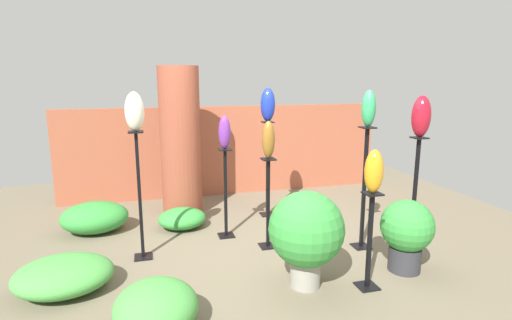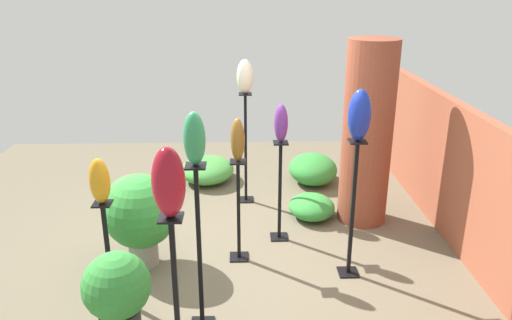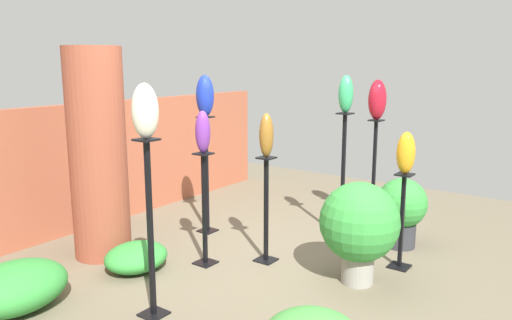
{
  "view_description": "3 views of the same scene",
  "coord_description": "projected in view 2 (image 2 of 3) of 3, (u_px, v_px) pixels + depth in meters",
  "views": [
    {
      "loc": [
        -1.35,
        -4.31,
        2.03
      ],
      "look_at": [
        -0.14,
        0.03,
        1.09
      ],
      "focal_mm": 28.0,
      "sensor_mm": 36.0,
      "label": 1
    },
    {
      "loc": [
        4.66,
        0.08,
        2.8
      ],
      "look_at": [
        -0.23,
        0.24,
        1.02
      ],
      "focal_mm": 35.0,
      "sensor_mm": 36.0,
      "label": 2
    },
    {
      "loc": [
        -4.0,
        -2.75,
        2.04
      ],
      "look_at": [
        0.01,
        0.18,
        1.06
      ],
      "focal_mm": 35.0,
      "sensor_mm": 36.0,
      "label": 3
    }
  ],
  "objects": [
    {
      "name": "ground_plane",
      "position": [
        234.0,
        257.0,
        5.34
      ],
      "size": [
        8.0,
        8.0,
        0.0
      ],
      "primitive_type": "plane",
      "color": "#6B604C"
    },
    {
      "name": "brick_wall_back",
      "position": [
        471.0,
        188.0,
        5.15
      ],
      "size": [
        5.6,
        0.12,
        1.55
      ],
      "primitive_type": "cube",
      "color": "#9E5138",
      "rests_on": "ground"
    },
    {
      "name": "brick_pillar",
      "position": [
        367.0,
        134.0,
        5.83
      ],
      "size": [
        0.59,
        0.59,
        2.19
      ],
      "primitive_type": "cylinder",
      "color": "brown",
      "rests_on": "ground"
    },
    {
      "name": "pedestal_ivory",
      "position": [
        246.0,
        153.0,
        6.48
      ],
      "size": [
        0.2,
        0.2,
        1.46
      ],
      "color": "black",
      "rests_on": "ground"
    },
    {
      "name": "pedestal_cobalt",
      "position": [
        352.0,
        215.0,
        4.83
      ],
      "size": [
        0.2,
        0.2,
        1.41
      ],
      "color": "black",
      "rests_on": "ground"
    },
    {
      "name": "pedestal_bronze",
      "position": [
        239.0,
        215.0,
        5.16
      ],
      "size": [
        0.2,
        0.2,
        1.1
      ],
      "color": "black",
      "rests_on": "ground"
    },
    {
      "name": "pedestal_ruby",
      "position": [
        177.0,
        310.0,
        3.5
      ],
      "size": [
        0.2,
        0.2,
        1.35
      ],
      "color": "black",
      "rests_on": "ground"
    },
    {
      "name": "pedestal_amber",
      "position": [
        108.0,
        256.0,
        4.52
      ],
      "size": [
        0.2,
        0.2,
        0.97
      ],
      "color": "black",
      "rests_on": "ground"
    },
    {
      "name": "pedestal_violet",
      "position": [
        280.0,
        196.0,
        5.56
      ],
      "size": [
        0.2,
        0.2,
        1.16
      ],
      "color": "black",
      "rests_on": "ground"
    },
    {
      "name": "pedestal_jade",
      "position": [
        200.0,
        256.0,
        4.06
      ],
      "size": [
        0.2,
        0.2,
        1.47
      ],
      "color": "black",
      "rests_on": "ground"
    },
    {
      "name": "art_vase_ivory",
      "position": [
        245.0,
        76.0,
        6.14
      ],
      "size": [
        0.2,
        0.21,
        0.42
      ],
      "primitive_type": "ellipsoid",
      "color": "beige",
      "rests_on": "pedestal_ivory"
    },
    {
      "name": "art_vase_cobalt",
      "position": [
        359.0,
        115.0,
        4.49
      ],
      "size": [
        0.21,
        0.21,
        0.48
      ],
      "primitive_type": "ellipsoid",
      "color": "#192D9E",
      "rests_on": "pedestal_cobalt"
    },
    {
      "name": "art_vase_bronze",
      "position": [
        238.0,
        140.0,
        4.88
      ],
      "size": [
        0.15,
        0.14,
        0.44
      ],
      "primitive_type": "ellipsoid",
      "color": "brown",
      "rests_on": "pedestal_bronze"
    },
    {
      "name": "art_vase_ruby",
      "position": [
        169.0,
        183.0,
        3.17
      ],
      "size": [
        0.21,
        0.22,
        0.48
      ],
      "primitive_type": "ellipsoid",
      "color": "maroon",
      "rests_on": "pedestal_ruby"
    },
    {
      "name": "art_vase_amber",
      "position": [
        100.0,
        181.0,
        4.27
      ],
      "size": [
        0.17,
        0.18,
        0.41
      ],
      "primitive_type": "ellipsoid",
      "color": "orange",
      "rests_on": "pedestal_amber"
    },
    {
      "name": "art_vase_violet",
      "position": [
        281.0,
        123.0,
        5.27
      ],
      "size": [
        0.15,
        0.15,
        0.42
      ],
      "primitive_type": "ellipsoid",
      "color": "#6B2D8C",
      "rests_on": "pedestal_violet"
    },
    {
      "name": "art_vase_jade",
      "position": [
        194.0,
        139.0,
        3.72
      ],
      "size": [
        0.16,
        0.17,
        0.42
      ],
      "primitive_type": "ellipsoid",
      "color": "#2D9356",
      "rests_on": "pedestal_jade"
    },
    {
      "name": "potted_plant_mid_left",
      "position": [
        141.0,
        214.0,
        5.03
      ],
      "size": [
        0.74,
        0.74,
        0.96
      ],
      "color": "gray",
      "rests_on": "ground"
    },
    {
      "name": "potted_plant_near_pillar",
      "position": [
        117.0,
        292.0,
        3.99
      ],
      "size": [
        0.55,
        0.55,
        0.78
      ],
      "color": "#2D2D33",
      "rests_on": "ground"
    },
    {
      "name": "foliage_bed_east",
      "position": [
        207.0,
        170.0,
        7.32
      ],
      "size": [
        0.92,
        0.77,
        0.33
      ],
      "primitive_type": "ellipsoid",
      "color": "#479942",
      "rests_on": "ground"
    },
    {
      "name": "foliage_bed_west",
      "position": [
        137.0,
        191.0,
        6.49
      ],
      "size": [
        0.68,
        0.71,
        0.41
      ],
      "primitive_type": "ellipsoid",
      "color": "#479942",
      "rests_on": "ground"
    },
    {
      "name": "foliage_bed_center",
      "position": [
        313.0,
        169.0,
        7.25
      ],
      "size": [
        0.87,
        0.7,
        0.4
      ],
      "primitive_type": "ellipsoid",
      "color": "#338C38",
      "rests_on": "ground"
    },
    {
      "name": "foliage_bed_rear",
      "position": [
        312.0,
        207.0,
        6.2
      ],
      "size": [
        0.65,
        0.57,
        0.27
      ],
      "primitive_type": "ellipsoid",
      "color": "#338C38",
      "rests_on": "ground"
    }
  ]
}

